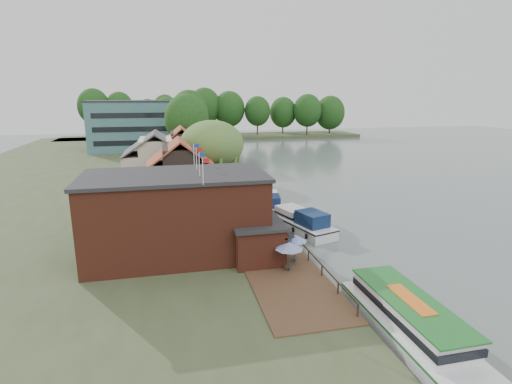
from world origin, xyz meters
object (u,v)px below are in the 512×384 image
umbrella_1 (295,248)px  swan (388,321)px  pub (200,213)px  tour_boat (415,325)px  umbrella_2 (269,237)px  umbrella_5 (257,207)px  cruiser_2 (257,187)px  cottage_c (182,152)px  cottage_a (181,174)px  cruiser_1 (270,201)px  umbrella_4 (258,214)px  willow (212,159)px  cruiser_0 (301,219)px  cottage_b (157,162)px  umbrella_0 (289,257)px  hotel_block (143,125)px  umbrella_3 (267,223)px

umbrella_1 → swan: size_ratio=5.40×
pub → tour_boat: pub is taller
umbrella_2 → tour_boat: 15.14m
umbrella_5 → cruiser_2: umbrella_5 is taller
cottage_c → umbrella_5: (7.23, -25.17, -2.96)m
cottage_a → cruiser_1: (11.32, 0.00, -4.07)m
umbrella_5 → swan: umbrella_5 is taller
cruiser_2 → umbrella_4: bearing=-91.9°
willow → cruiser_0: 16.56m
umbrella_5 → cottage_c: bearing=106.0°
pub → cruiser_2: size_ratio=2.22×
cottage_b → tour_boat: 43.10m
umbrella_5 → umbrella_0: bearing=-93.1°
hotel_block → umbrella_5: 64.20m
cottage_b → cruiser_0: 24.57m
umbrella_2 → umbrella_0: bearing=-85.2°
cottage_b → umbrella_4: (10.65, -18.84, -2.96)m
pub → cottage_a: (-1.00, 15.00, 0.60)m
cottage_c → umbrella_3: 31.82m
hotel_block → umbrella_3: hotel_block is taller
hotel_block → cruiser_1: (18.32, -56.00, -5.97)m
swan → cottage_b: bearing=111.9°
willow → cruiser_0: size_ratio=0.98×
tour_boat → umbrella_0: bearing=116.9°
cruiser_2 → umbrella_0: bearing=-87.3°
cruiser_2 → cottage_b: bearing=-174.2°
cottage_b → willow: bearing=-33.7°
umbrella_1 → umbrella_2: 3.37m
cottage_b → umbrella_4: size_ratio=4.04×
cottage_c → willow: 14.46m
cottage_c → umbrella_4: (6.65, -27.84, -2.96)m
willow → cruiser_0: bearing=-59.3°
cottage_c → swan: bearing=-76.6°
willow → umbrella_2: (2.57, -20.94, -3.93)m
willow → umbrella_0: (2.96, -25.57, -3.93)m
umbrella_3 → pub: bearing=-155.9°
cottage_b → umbrella_4: bearing=-60.5°
umbrella_0 → cruiser_1: 20.96m
pub → cottage_c: cottage_c is taller
umbrella_2 → umbrella_3: bearing=78.4°
hotel_block → cottage_a: 56.47m
cruiser_2 → umbrella_3: bearing=-89.4°
pub → cruiser_2: (10.63, 23.72, -3.58)m
umbrella_0 → pub: bearing=139.2°
cruiser_2 → tour_boat: 38.82m
cottage_a → cruiser_2: (11.63, 8.72, -4.18)m
cruiser_0 → tour_boat: 21.50m
pub → cruiser_1: size_ratio=2.05×
cottage_b → cruiser_2: 15.27m
cottage_a → umbrella_5: size_ratio=3.62×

